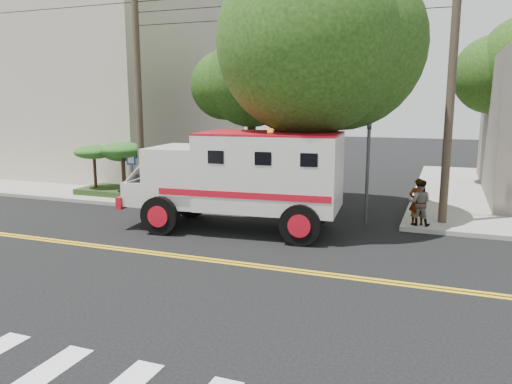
% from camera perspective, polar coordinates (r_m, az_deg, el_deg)
% --- Properties ---
extents(ground, '(100.00, 100.00, 0.00)m').
position_cam_1_polar(ground, '(13.87, -7.18, -7.52)').
color(ground, black).
rests_on(ground, ground).
extents(sidewalk_nw, '(17.00, 17.00, 0.15)m').
position_cam_1_polar(sidewalk_nw, '(32.25, -17.14, 2.44)').
color(sidewalk_nw, gray).
rests_on(sidewalk_nw, ground).
extents(building_left, '(16.00, 14.00, 10.00)m').
position_cam_1_polar(building_left, '(34.41, -18.71, 11.30)').
color(building_left, '#B5AA94').
rests_on(building_left, sidewalk_nw).
extents(utility_pole_left, '(0.28, 0.28, 9.00)m').
position_cam_1_polar(utility_pole_left, '(21.26, -13.29, 10.77)').
color(utility_pole_left, '#382D23').
rests_on(utility_pole_left, ground).
extents(utility_pole_right, '(0.28, 0.28, 9.00)m').
position_cam_1_polar(utility_pole_right, '(17.82, 21.37, 10.49)').
color(utility_pole_right, '#382D23').
rests_on(utility_pole_right, ground).
extents(tree_main, '(6.08, 5.70, 9.85)m').
position_cam_1_polar(tree_main, '(18.59, 7.58, 19.42)').
color(tree_main, black).
rests_on(tree_main, ground).
extents(tree_left, '(4.48, 4.20, 7.70)m').
position_cam_1_polar(tree_left, '(25.11, -0.00, 13.73)').
color(tree_left, black).
rests_on(tree_left, ground).
extents(tree_right, '(4.80, 4.50, 8.20)m').
position_cam_1_polar(tree_right, '(27.57, 26.99, 13.09)').
color(tree_right, black).
rests_on(tree_right, ground).
extents(traffic_signal, '(0.15, 0.18, 3.60)m').
position_cam_1_polar(traffic_signal, '(17.51, 12.67, 3.49)').
color(traffic_signal, '#3F3F42').
rests_on(traffic_signal, ground).
extents(accessibility_sign, '(0.45, 0.10, 2.02)m').
position_cam_1_polar(accessibility_sign, '(21.92, -14.00, 2.50)').
color(accessibility_sign, '#3F3F42').
rests_on(accessibility_sign, ground).
extents(palm_planter, '(3.52, 2.63, 2.36)m').
position_cam_1_polar(palm_planter, '(22.97, -15.92, 3.46)').
color(palm_planter, '#1E3314').
rests_on(palm_planter, sidewalk_nw).
extents(armored_truck, '(7.37, 3.44, 3.26)m').
position_cam_1_polar(armored_truck, '(16.37, -1.54, 1.97)').
color(armored_truck, silver).
rests_on(armored_truck, ground).
extents(pedestrian_a, '(0.65, 0.50, 1.58)m').
position_cam_1_polar(pedestrian_a, '(17.45, 17.99, -1.07)').
color(pedestrian_a, gray).
rests_on(pedestrian_a, sidewalk_ne).
extents(pedestrian_b, '(0.76, 0.60, 1.53)m').
position_cam_1_polar(pedestrian_b, '(17.45, 18.19, -1.15)').
color(pedestrian_b, gray).
rests_on(pedestrian_b, sidewalk_ne).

